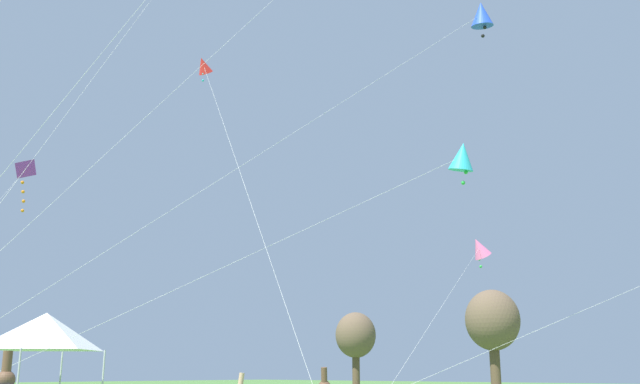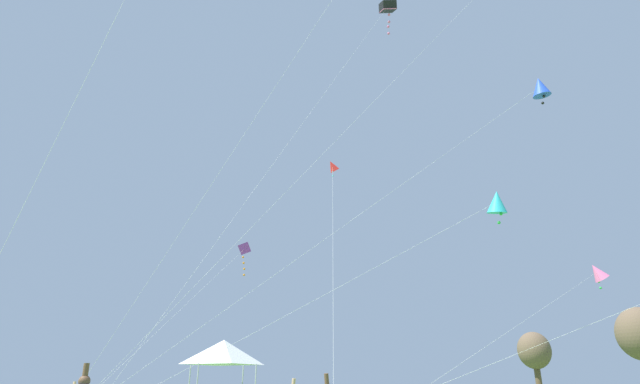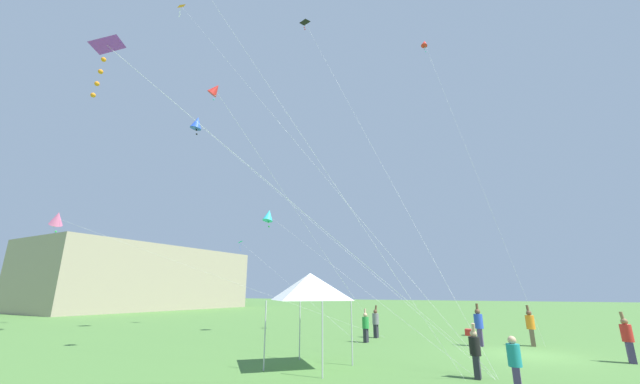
% 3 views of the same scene
% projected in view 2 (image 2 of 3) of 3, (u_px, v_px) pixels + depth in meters
% --- Properties ---
extents(tree_far_centre, '(3.09, 3.09, 6.23)m').
position_uv_depth(tree_far_centre, '(534.00, 351.00, 47.71)').
color(tree_far_centre, brown).
rests_on(tree_far_centre, ground).
extents(festival_tent, '(2.65, 2.65, 3.41)m').
position_uv_depth(festival_tent, '(223.00, 352.00, 21.77)').
color(festival_tent, '#B7B7BC').
rests_on(festival_tent, ground).
extents(kite_pink_diamond_0, '(10.06, 22.51, 8.69)m').
position_uv_depth(kite_pink_diamond_0, '(597.00, 272.00, 30.36)').
color(kite_pink_diamond_0, silver).
rests_on(kite_pink_diamond_0, ground).
extents(kite_purple_delta_2, '(9.86, 8.92, 10.02)m').
position_uv_depth(kite_purple_delta_2, '(244.00, 251.00, 31.59)').
color(kite_purple_delta_2, silver).
rests_on(kite_purple_delta_2, ground).
extents(kite_cyan_diamond_5, '(7.75, 14.71, 8.70)m').
position_uv_depth(kite_cyan_diamond_5, '(496.00, 202.00, 19.23)').
color(kite_cyan_diamond_5, silver).
rests_on(kite_cyan_diamond_5, ground).
extents(kite_red_diamond_7, '(11.20, 5.05, 13.39)m').
position_uv_depth(kite_red_diamond_7, '(333.00, 166.00, 27.69)').
color(kite_red_diamond_7, silver).
rests_on(kite_red_diamond_7, ground).
extents(kite_black_box_8, '(5.29, 17.50, 29.13)m').
position_uv_depth(kite_black_box_8, '(388.00, 8.00, 37.99)').
color(kite_black_box_8, silver).
rests_on(kite_black_box_8, ground).
extents(kite_blue_diamond_9, '(5.46, 21.34, 16.76)m').
position_uv_depth(kite_blue_diamond_9, '(540.00, 87.00, 26.11)').
color(kite_blue_diamond_9, silver).
rests_on(kite_blue_diamond_9, ground).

